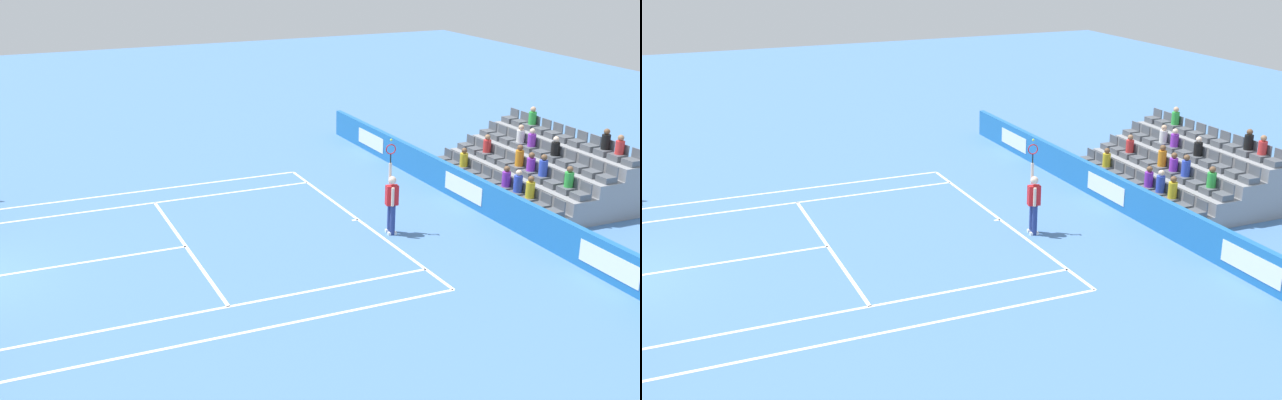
# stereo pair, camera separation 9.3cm
# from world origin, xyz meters

# --- Properties ---
(line_baseline) EXTENTS (10.97, 0.10, 0.01)m
(line_baseline) POSITION_xyz_m (0.00, -11.89, 0.00)
(line_baseline) COLOR white
(line_baseline) RESTS_ON ground
(line_service) EXTENTS (8.23, 0.10, 0.01)m
(line_service) POSITION_xyz_m (0.00, -6.40, 0.00)
(line_service) COLOR white
(line_service) RESTS_ON ground
(line_centre_service) EXTENTS (0.10, 6.40, 0.01)m
(line_centre_service) POSITION_xyz_m (0.00, -3.20, 0.00)
(line_centre_service) COLOR white
(line_centre_service) RESTS_ON ground
(line_singles_sideline_left) EXTENTS (0.10, 11.89, 0.01)m
(line_singles_sideline_left) POSITION_xyz_m (4.12, -5.95, 0.00)
(line_singles_sideline_left) COLOR white
(line_singles_sideline_left) RESTS_ON ground
(line_singles_sideline_right) EXTENTS (0.10, 11.89, 0.01)m
(line_singles_sideline_right) POSITION_xyz_m (-4.12, -5.95, 0.00)
(line_singles_sideline_right) COLOR white
(line_singles_sideline_right) RESTS_ON ground
(line_doubles_sideline_left) EXTENTS (0.10, 11.89, 0.01)m
(line_doubles_sideline_left) POSITION_xyz_m (5.49, -5.95, 0.00)
(line_doubles_sideline_left) COLOR white
(line_doubles_sideline_left) RESTS_ON ground
(line_doubles_sideline_right) EXTENTS (0.10, 11.89, 0.01)m
(line_doubles_sideline_right) POSITION_xyz_m (-5.49, -5.95, 0.00)
(line_doubles_sideline_right) COLOR white
(line_doubles_sideline_right) RESTS_ON ground
(line_centre_mark) EXTENTS (0.10, 0.20, 0.01)m
(line_centre_mark) POSITION_xyz_m (0.00, -11.79, 0.00)
(line_centre_mark) COLOR white
(line_centre_mark) RESTS_ON ground
(sponsor_barrier) EXTENTS (20.05, 0.22, 1.06)m
(sponsor_barrier) POSITION_xyz_m (0.00, -15.84, 0.53)
(sponsor_barrier) COLOR #1E66AD
(sponsor_barrier) RESTS_ON ground
(tennis_player) EXTENTS (0.52, 0.39, 2.85)m
(tennis_player) POSITION_xyz_m (-1.41, -12.28, 0.99)
(tennis_player) COLOR navy
(tennis_player) RESTS_ON ground
(stadium_stand) EXTENTS (6.82, 3.80, 2.56)m
(stadium_stand) POSITION_xyz_m (-0.01, -18.77, 0.69)
(stadium_stand) COLOR gray
(stadium_stand) RESTS_ON ground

